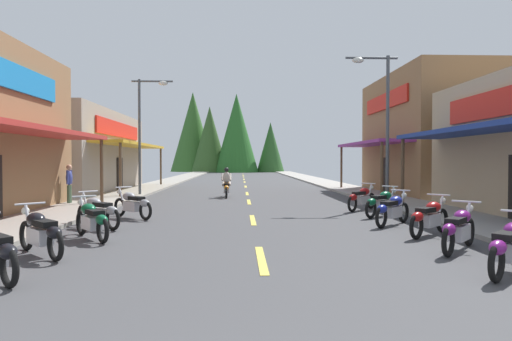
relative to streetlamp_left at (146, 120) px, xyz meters
The scene contains 21 objects.
ground 9.16m from the streetlamp_left, 48.16° to the left, with size 10.79×86.92×0.10m, color #424244.
sidewalk_left 7.41m from the streetlamp_left, 101.53° to the left, with size 2.61×86.92×0.12m, color gray.
sidewalk_right 14.18m from the streetlamp_left, 26.63° to the left, with size 2.61×86.92×0.12m, color #9E9991.
centerline_dashes 11.00m from the streetlamp_left, 57.74° to the left, with size 0.16×60.96×0.01m.
storefront_left_far 7.92m from the streetlamp_left, 148.69° to the left, with size 10.04×12.81×4.93m.
storefront_right_far 17.51m from the streetlamp_left, ahead, with size 9.86×9.69×6.83m.
streetlamp_left is the anchor object (origin of this frame).
streetlamp_right 12.20m from the streetlamp_left, 26.56° to the right, with size 2.19×0.30×6.31m.
motorcycle_parked_right_0 19.35m from the streetlamp_left, 59.71° to the right, with size 1.64×1.53×1.04m.
motorcycle_parked_right_1 17.85m from the streetlamp_left, 56.48° to the right, with size 1.52×1.64×1.04m.
motorcycle_parked_right_2 16.46m from the streetlamp_left, 52.10° to the right, with size 1.65×1.51×1.04m.
motorcycle_parked_right_3 14.93m from the streetlamp_left, 48.82° to the right, with size 1.57×1.60×1.04m.
motorcycle_parked_right_4 13.78m from the streetlamp_left, 41.92° to the right, with size 1.66×1.50×1.04m.
motorcycle_parked_right_5 12.53m from the streetlamp_left, 35.94° to the right, with size 1.55×1.62×1.04m.
motorcycle_parked_left_1 15.16m from the streetlamp_left, 85.96° to the right, with size 1.58×1.59×1.04m.
motorcycle_parked_left_2 13.43m from the streetlamp_left, 83.63° to the right, with size 1.38×1.76×1.04m.
motorcycle_parked_left_3 11.68m from the streetlamp_left, 84.75° to the right, with size 1.68×1.48×1.04m.
motorcycle_parked_left_4 9.81m from the streetlamp_left, 80.66° to the right, with size 1.63×1.53×1.04m.
rider_cruising_lead 5.60m from the streetlamp_left, 11.33° to the right, with size 0.60×2.14×1.57m.
pedestrian_by_shop 6.11m from the streetlamp_left, 114.72° to the right, with size 0.28×0.57×1.75m.
treeline_backdrop 51.19m from the streetlamp_left, 89.29° to the left, with size 19.63×12.31×13.93m.
Camera 1 is at (-0.41, -1.17, 1.92)m, focal length 30.53 mm.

